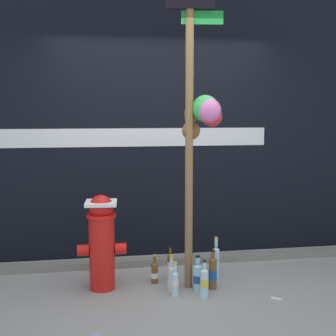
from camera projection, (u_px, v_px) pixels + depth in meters
name	position (u px, v px, depth m)	size (l,w,h in m)	color
ground_plane	(182.00, 299.00, 4.13)	(14.00, 14.00, 0.00)	gray
building_wall	(158.00, 118.00, 5.32)	(10.00, 0.21, 3.20)	black
curb_strip	(165.00, 261.00, 5.06)	(8.00, 0.12, 0.08)	slate
memorial_post	(199.00, 96.00, 4.22)	(0.53, 0.38, 2.93)	olive
fire_hydrant	(102.00, 240.00, 4.32)	(0.46, 0.31, 0.90)	red
bottle_0	(155.00, 272.00, 4.51)	(0.07, 0.07, 0.28)	brown
bottle_1	(216.00, 261.00, 4.65)	(0.07, 0.07, 0.42)	#B2DBEA
bottle_2	(204.00, 282.00, 4.15)	(0.07, 0.07, 0.34)	#B2DBEA
bottle_3	(175.00, 282.00, 4.19)	(0.06, 0.06, 0.32)	#B2DBEA
bottle_4	(213.00, 273.00, 4.35)	(0.08, 0.08, 0.38)	brown
bottle_5	(171.00, 278.00, 4.29)	(0.06, 0.06, 0.32)	silver
bottle_6	(198.00, 277.00, 4.29)	(0.08, 0.08, 0.34)	#93CCE0
bottle_7	(198.00, 276.00, 4.38)	(0.06, 0.06, 0.29)	#337038
bottle_8	(171.00, 275.00, 4.39)	(0.08, 0.08, 0.32)	silver
bottle_9	(170.00, 266.00, 4.59)	(0.06, 0.06, 0.34)	brown
litter_0	(276.00, 298.00, 4.14)	(0.10, 0.05, 0.01)	silver
litter_1	(95.00, 334.00, 3.47)	(0.07, 0.08, 0.01)	#8C99B2
litter_2	(209.00, 264.00, 5.08)	(0.11, 0.10, 0.01)	#8C99B2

